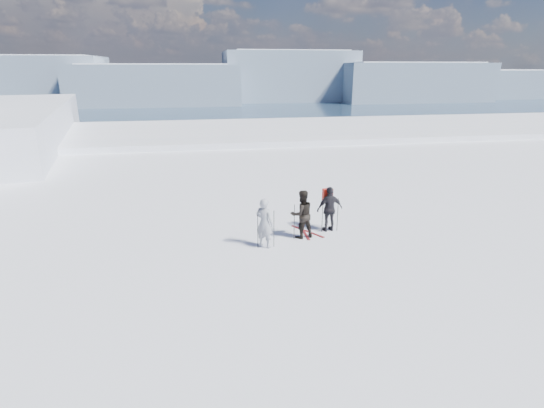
{
  "coord_description": "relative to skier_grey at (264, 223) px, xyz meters",
  "views": [
    {
      "loc": [
        -4.82,
        -10.78,
        6.16
      ],
      "look_at": [
        -2.34,
        3.0,
        1.61
      ],
      "focal_mm": 28.0,
      "sensor_mm": 36.0,
      "label": 1
    }
  ],
  "objects": [
    {
      "name": "skier_grey",
      "position": [
        0.0,
        0.0,
        0.0
      ],
      "size": [
        0.79,
        0.75,
        1.81
      ],
      "primitive_type": "imported",
      "rotation": [
        0.0,
        0.0,
        2.46
      ],
      "color": "#9396A1",
      "rests_on": "ground"
    },
    {
      "name": "skier_pack",
      "position": [
        2.75,
        1.1,
        -0.01
      ],
      "size": [
        1.09,
        0.55,
        1.79
      ],
      "primitive_type": "imported",
      "rotation": [
        0.0,
        0.0,
        3.26
      ],
      "color": "black",
      "rests_on": "ground"
    },
    {
      "name": "ski_poles",
      "position": [
        1.43,
        0.5,
        -0.25
      ],
      "size": [
        3.34,
        1.16,
        1.37
      ],
      "color": "black",
      "rests_on": "ground"
    },
    {
      "name": "skier_dark",
      "position": [
        1.51,
        0.64,
        0.02
      ],
      "size": [
        1.02,
        0.87,
        1.85
      ],
      "primitive_type": "imported",
      "rotation": [
        0.0,
        0.0,
        3.35
      ],
      "color": "black",
      "rests_on": "ground"
    },
    {
      "name": "skis_loose",
      "position": [
        1.82,
        1.13,
        -0.89
      ],
      "size": [
        0.99,
        1.7,
        0.03
      ],
      "color": "black",
      "rests_on": "ground"
    },
    {
      "name": "backpack",
      "position": [
        2.72,
        1.35,
        1.16
      ],
      "size": [
        0.4,
        0.26,
        0.55
      ],
      "primitive_type": "cube",
      "rotation": [
        0.0,
        0.0,
        3.26
      ],
      "color": "red",
      "rests_on": "skier_pack"
    },
    {
      "name": "far_mountain_range",
      "position": [
        32.21,
        451.74,
        -8.1
      ],
      "size": [
        770.0,
        110.0,
        53.0
      ],
      "color": "slate",
      "rests_on": "ground"
    },
    {
      "name": "lake_basin",
      "position": [
        2.6,
        26.96,
        -7.41
      ],
      "size": [
        820.0,
        820.0,
        71.62
      ],
      "color": "white",
      "rests_on": "ground"
    }
  ]
}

